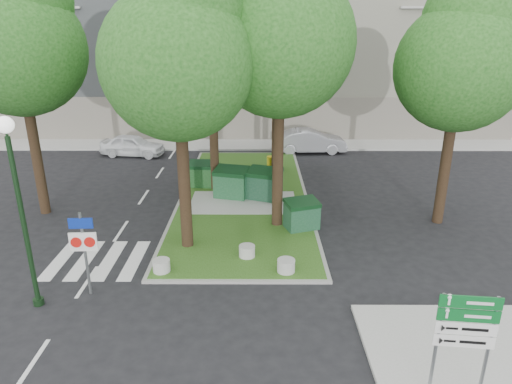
{
  "coord_description": "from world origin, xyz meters",
  "views": [
    {
      "loc": [
        1.17,
        -13.23,
        8.01
      ],
      "look_at": [
        1.12,
        3.26,
        2.0
      ],
      "focal_mm": 32.0,
      "sensor_mm": 36.0,
      "label": 1
    }
  ],
  "objects_px": {
    "bollard_mid": "(247,251)",
    "bollard_right": "(286,266)",
    "directional_sign": "(465,330)",
    "car_silver": "(310,141)",
    "dumpster_b": "(231,183)",
    "litter_bin": "(270,163)",
    "traffic_sign_pole": "(84,243)",
    "tree_street_left": "(19,36)",
    "tree_median_far": "(279,20)",
    "street_lamp": "(18,193)",
    "tree_median_near_left": "(180,48)",
    "dumpster_c": "(264,184)",
    "dumpster_a": "(203,174)",
    "bollard_left": "(161,266)",
    "car_white": "(132,145)",
    "tree_street_right": "(463,55)",
    "tree_median_near_right": "(283,27)",
    "dumpster_d": "(302,214)",
    "tree_median_mid": "(213,50)"
  },
  "relations": [
    {
      "from": "tree_median_near_left",
      "to": "directional_sign",
      "type": "xyz_separation_m",
      "value": [
        7.07,
        -7.56,
        -5.48
      ]
    },
    {
      "from": "tree_street_left",
      "to": "dumpster_b",
      "type": "height_order",
      "value": "tree_street_left"
    },
    {
      "from": "dumpster_b",
      "to": "bollard_mid",
      "type": "xyz_separation_m",
      "value": [
        0.89,
        -6.21,
        -0.51
      ]
    },
    {
      "from": "bollard_mid",
      "to": "tree_median_mid",
      "type": "bearing_deg",
      "value": 102.87
    },
    {
      "from": "tree_median_far",
      "to": "street_lamp",
      "type": "height_order",
      "value": "tree_median_far"
    },
    {
      "from": "directional_sign",
      "to": "car_silver",
      "type": "relative_size",
      "value": 0.54
    },
    {
      "from": "dumpster_d",
      "to": "bollard_left",
      "type": "distance_m",
      "value": 6.25
    },
    {
      "from": "tree_street_right",
      "to": "bollard_right",
      "type": "distance_m",
      "value": 10.63
    },
    {
      "from": "bollard_left",
      "to": "street_lamp",
      "type": "bearing_deg",
      "value": -151.83
    },
    {
      "from": "dumpster_b",
      "to": "litter_bin",
      "type": "xyz_separation_m",
      "value": [
        2.03,
        4.66,
        -0.34
      ]
    },
    {
      "from": "tree_street_left",
      "to": "traffic_sign_pole",
      "type": "height_order",
      "value": "tree_street_left"
    },
    {
      "from": "tree_street_left",
      "to": "car_silver",
      "type": "xyz_separation_m",
      "value": [
        13.1,
        10.5,
        -6.86
      ]
    },
    {
      "from": "tree_median_near_right",
      "to": "bollard_left",
      "type": "xyz_separation_m",
      "value": [
        -4.19,
        -4.06,
        -7.65
      ]
    },
    {
      "from": "bollard_left",
      "to": "tree_median_near_right",
      "type": "bearing_deg",
      "value": 44.1
    },
    {
      "from": "bollard_left",
      "to": "car_white",
      "type": "relative_size",
      "value": 0.14
    },
    {
      "from": "bollard_right",
      "to": "traffic_sign_pole",
      "type": "height_order",
      "value": "traffic_sign_pole"
    },
    {
      "from": "tree_median_near_left",
      "to": "traffic_sign_pole",
      "type": "relative_size",
      "value": 3.78
    },
    {
      "from": "dumpster_d",
      "to": "tree_median_mid",
      "type": "bearing_deg",
      "value": 109.21
    },
    {
      "from": "dumpster_c",
      "to": "tree_street_left",
      "type": "bearing_deg",
      "value": -151.36
    },
    {
      "from": "bollard_left",
      "to": "car_white",
      "type": "bearing_deg",
      "value": 107.81
    },
    {
      "from": "tree_street_right",
      "to": "traffic_sign_pole",
      "type": "distance_m",
      "value": 15.33
    },
    {
      "from": "bollard_right",
      "to": "litter_bin",
      "type": "bearing_deg",
      "value": 91.03
    },
    {
      "from": "traffic_sign_pole",
      "to": "dumpster_c",
      "type": "bearing_deg",
      "value": 52.54
    },
    {
      "from": "dumpster_a",
      "to": "car_silver",
      "type": "height_order",
      "value": "car_silver"
    },
    {
      "from": "tree_median_near_left",
      "to": "tree_street_right",
      "type": "xyz_separation_m",
      "value": [
        10.5,
        2.5,
        -0.33
      ]
    },
    {
      "from": "tree_street_right",
      "to": "litter_bin",
      "type": "distance_m",
      "value": 12.16
    },
    {
      "from": "bollard_mid",
      "to": "bollard_right",
      "type": "bearing_deg",
      "value": -38.56
    },
    {
      "from": "tree_street_right",
      "to": "litter_bin",
      "type": "xyz_separation_m",
      "value": [
        -7.15,
        7.4,
        -6.49
      ]
    },
    {
      "from": "dumpster_a",
      "to": "bollard_mid",
      "type": "relative_size",
      "value": 2.52
    },
    {
      "from": "tree_street_left",
      "to": "car_silver",
      "type": "height_order",
      "value": "tree_street_left"
    },
    {
      "from": "directional_sign",
      "to": "tree_street_left",
      "type": "bearing_deg",
      "value": 148.0
    },
    {
      "from": "dumpster_c",
      "to": "litter_bin",
      "type": "distance_m",
      "value": 4.92
    },
    {
      "from": "bollard_right",
      "to": "dumpster_d",
      "type": "bearing_deg",
      "value": 76.76
    },
    {
      "from": "tree_median_far",
      "to": "street_lamp",
      "type": "bearing_deg",
      "value": -120.22
    },
    {
      "from": "dumpster_c",
      "to": "traffic_sign_pole",
      "type": "xyz_separation_m",
      "value": [
        -5.64,
        -8.27,
        0.95
      ]
    },
    {
      "from": "bollard_mid",
      "to": "tree_street_right",
      "type": "bearing_deg",
      "value": 22.75
    },
    {
      "from": "tree_median_far",
      "to": "traffic_sign_pole",
      "type": "bearing_deg",
      "value": -116.69
    },
    {
      "from": "tree_street_right",
      "to": "car_silver",
      "type": "relative_size",
      "value": 2.11
    },
    {
      "from": "bollard_right",
      "to": "car_white",
      "type": "bearing_deg",
      "value": 120.99
    },
    {
      "from": "bollard_mid",
      "to": "bollard_left",
      "type": "bearing_deg",
      "value": -159.52
    },
    {
      "from": "tree_median_near_left",
      "to": "litter_bin",
      "type": "height_order",
      "value": "tree_median_near_left"
    },
    {
      "from": "dumpster_a",
      "to": "bollard_left",
      "type": "relative_size",
      "value": 2.5
    },
    {
      "from": "tree_median_mid",
      "to": "tree_street_right",
      "type": "xyz_separation_m",
      "value": [
        10.0,
        -4.0,
        0.0
      ]
    },
    {
      "from": "bollard_right",
      "to": "litter_bin",
      "type": "height_order",
      "value": "litter_bin"
    },
    {
      "from": "bollard_left",
      "to": "bollard_right",
      "type": "distance_m",
      "value": 4.25
    },
    {
      "from": "bollard_right",
      "to": "tree_street_right",
      "type": "bearing_deg",
      "value": 33.32
    },
    {
      "from": "bollard_mid",
      "to": "street_lamp",
      "type": "distance_m",
      "value": 7.69
    },
    {
      "from": "tree_street_left",
      "to": "bollard_right",
      "type": "height_order",
      "value": "tree_street_left"
    },
    {
      "from": "tree_median_near_left",
      "to": "directional_sign",
      "type": "bearing_deg",
      "value": -46.9
    },
    {
      "from": "bollard_mid",
      "to": "traffic_sign_pole",
      "type": "height_order",
      "value": "traffic_sign_pole"
    }
  ]
}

